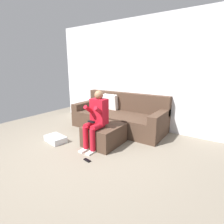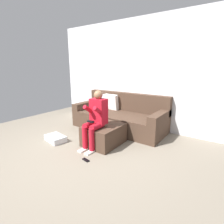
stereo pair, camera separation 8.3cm
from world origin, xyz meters
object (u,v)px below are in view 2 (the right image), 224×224
Objects in this scene: ottoman at (104,135)px; remote_near_ottoman at (86,160)px; couch_sectional at (119,117)px; person_seated at (96,117)px; storage_bin at (56,138)px.

ottoman is 0.78m from remote_near_ottoman.
couch_sectional is 2.09× the size of person_seated.
couch_sectional is 3.02× the size of ottoman.
person_seated reaches higher than couch_sectional.
remote_near_ottoman is (1.11, -0.23, -0.05)m from storage_bin.
remote_near_ottoman is at bearing -11.44° from storage_bin.
couch_sectional is at bearing 104.70° from ottoman.
person_seated is (0.22, -1.20, 0.31)m from couch_sectional.
storage_bin is at bearing -160.42° from person_seated.
ottoman is at bearing 112.38° from remote_near_ottoman.
storage_bin reaches higher than remote_near_ottoman.
ottoman reaches higher than storage_bin.
person_seated is at bearing 121.22° from remote_near_ottoman.
remote_near_ottoman is at bearing -76.03° from couch_sectional.
person_seated is at bearing -79.77° from couch_sectional.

